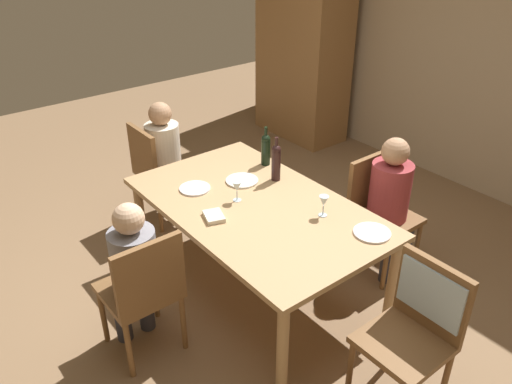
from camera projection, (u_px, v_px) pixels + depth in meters
The scene contains 19 objects.
ground_plane at pixel (256, 287), 3.96m from camera, with size 10.00×10.00×0.00m, color #846647.
rear_room_partition at pixel (489, 53), 4.78m from camera, with size 6.40×0.12×2.70m, color tan.
armoire_cabinet at pixel (303, 46), 6.05m from camera, with size 1.18×0.62×2.18m.
dining_table at pixel (256, 213), 3.63m from camera, with size 1.86×1.11×0.74m.
chair_near at pixel (144, 288), 3.14m from camera, with size 0.44×0.44×0.92m.
chair_left_end at pixel (156, 167), 4.55m from camera, with size 0.44×0.44×0.92m.
chair_far_right at pixel (378, 206), 3.98m from camera, with size 0.44×0.44×0.92m.
chair_right_end at pixel (421, 316), 2.84m from camera, with size 0.44×0.46×0.92m.
person_woman_host at pixel (134, 266), 3.16m from camera, with size 0.33×0.28×1.08m.
person_man_bearded at pixel (166, 153), 4.55m from camera, with size 0.30×0.34×1.11m.
person_man_guest at pixel (392, 198), 3.84m from camera, with size 0.35×0.30×1.13m.
wine_bottle_tall_green at pixel (266, 148), 4.08m from camera, with size 0.07×0.07×0.32m.
wine_bottle_dark_red at pixel (276, 161), 3.84m from camera, with size 0.07×0.07×0.35m.
wine_glass_near_left at pixel (324, 202), 3.42m from camera, with size 0.07×0.07×0.15m.
wine_glass_centre at pixel (237, 187), 3.60m from camera, with size 0.07×0.07×0.15m.
dinner_plate_host at pixel (242, 180), 3.89m from camera, with size 0.25×0.25×0.01m, color silver.
dinner_plate_guest_left at pixel (372, 233), 3.28m from camera, with size 0.24×0.24×0.01m, color white.
dinner_plate_guest_right at pixel (195, 188), 3.79m from camera, with size 0.23×0.23×0.01m, color white.
folded_napkin at pixel (214, 216), 3.44m from camera, with size 0.16×0.12×0.03m, color beige.
Camera 1 is at (2.42, -1.91, 2.59)m, focal length 36.22 mm.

